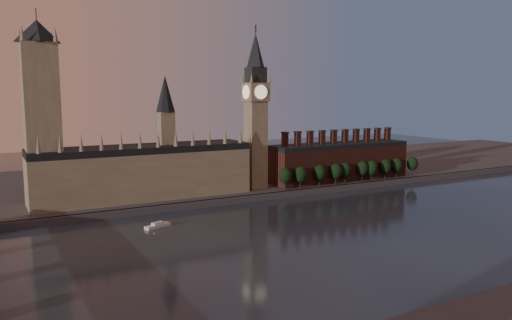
{
  "coord_description": "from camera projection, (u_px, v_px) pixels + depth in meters",
  "views": [
    {
      "loc": [
        -148.97,
        -179.11,
        67.27
      ],
      "look_at": [
        -20.02,
        55.0,
        31.39
      ],
      "focal_mm": 35.0,
      "sensor_mm": 36.0,
      "label": 1
    }
  ],
  "objects": [
    {
      "name": "ground",
      "position": [
        349.0,
        237.0,
        235.67
      ],
      "size": [
        900.0,
        900.0,
        0.0
      ],
      "primitive_type": "plane",
      "color": "black",
      "rests_on": "ground"
    },
    {
      "name": "north_bank",
      "position": [
        203.0,
        177.0,
        389.97
      ],
      "size": [
        900.0,
        182.0,
        4.0
      ],
      "color": "#414146",
      "rests_on": "ground"
    },
    {
      "name": "palace_of_westminster",
      "position": [
        144.0,
        169.0,
        301.75
      ],
      "size": [
        130.0,
        30.3,
        74.0
      ],
      "color": "gray",
      "rests_on": "north_bank"
    },
    {
      "name": "victoria_tower",
      "position": [
        41.0,
        108.0,
        270.27
      ],
      "size": [
        24.0,
        24.0,
        108.0
      ],
      "color": "gray",
      "rests_on": "north_bank"
    },
    {
      "name": "big_ben",
      "position": [
        256.0,
        109.0,
        328.39
      ],
      "size": [
        15.0,
        15.0,
        107.0
      ],
      "color": "gray",
      "rests_on": "north_bank"
    },
    {
      "name": "chimney_block",
      "position": [
        339.0,
        161.0,
        367.05
      ],
      "size": [
        110.0,
        25.0,
        37.0
      ],
      "color": "#4F241E",
      "rests_on": "north_bank"
    },
    {
      "name": "embankment_tree_0",
      "position": [
        285.0,
        175.0,
        328.23
      ],
      "size": [
        8.6,
        8.6,
        14.88
      ],
      "color": "black",
      "rests_on": "north_bank"
    },
    {
      "name": "embankment_tree_1",
      "position": [
        300.0,
        174.0,
        332.38
      ],
      "size": [
        8.6,
        8.6,
        14.88
      ],
      "color": "black",
      "rests_on": "north_bank"
    },
    {
      "name": "embankment_tree_2",
      "position": [
        320.0,
        172.0,
        340.88
      ],
      "size": [
        8.6,
        8.6,
        14.88
      ],
      "color": "black",
      "rests_on": "north_bank"
    },
    {
      "name": "embankment_tree_3",
      "position": [
        336.0,
        171.0,
        346.53
      ],
      "size": [
        8.6,
        8.6,
        14.88
      ],
      "color": "black",
      "rests_on": "north_bank"
    },
    {
      "name": "embankment_tree_4",
      "position": [
        345.0,
        170.0,
        351.43
      ],
      "size": [
        8.6,
        8.6,
        14.88
      ],
      "color": "black",
      "rests_on": "north_bank"
    },
    {
      "name": "embankment_tree_5",
      "position": [
        362.0,
        168.0,
        359.73
      ],
      "size": [
        8.6,
        8.6,
        14.88
      ],
      "color": "black",
      "rests_on": "north_bank"
    },
    {
      "name": "embankment_tree_6",
      "position": [
        372.0,
        168.0,
        361.6
      ],
      "size": [
        8.6,
        8.6,
        14.88
      ],
      "color": "black",
      "rests_on": "north_bank"
    },
    {
      "name": "embankment_tree_7",
      "position": [
        385.0,
        166.0,
        369.36
      ],
      "size": [
        8.6,
        8.6,
        14.88
      ],
      "color": "black",
      "rests_on": "north_bank"
    },
    {
      "name": "embankment_tree_8",
      "position": [
        397.0,
        165.0,
        375.59
      ],
      "size": [
        8.6,
        8.6,
        14.88
      ],
      "color": "black",
      "rests_on": "north_bank"
    },
    {
      "name": "embankment_tree_9",
      "position": [
        412.0,
        164.0,
        383.29
      ],
      "size": [
        8.6,
        8.6,
        14.88
      ],
      "color": "black",
      "rests_on": "north_bank"
    },
    {
      "name": "river_boat",
      "position": [
        158.0,
        225.0,
        251.4
      ],
      "size": [
        14.34,
        8.29,
        2.76
      ],
      "rotation": [
        0.0,
        0.0,
        0.34
      ],
      "color": "silver",
      "rests_on": "ground"
    }
  ]
}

